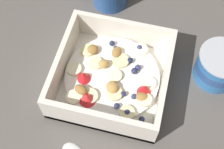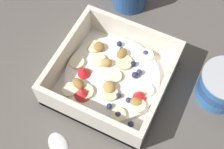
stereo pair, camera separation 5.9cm
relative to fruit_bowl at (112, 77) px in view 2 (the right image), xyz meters
The scene contains 3 objects.
ground_plane 0.03m from the fruit_bowl, 144.10° to the left, with size 2.40×2.40×0.00m, color #56514C.
fruit_bowl is the anchor object (origin of this frame).
yogurt_cup 0.21m from the fruit_bowl, 108.78° to the left, with size 0.09×0.09×0.07m.
Camera 2 is at (0.27, 0.11, 0.55)m, focal length 50.20 mm.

